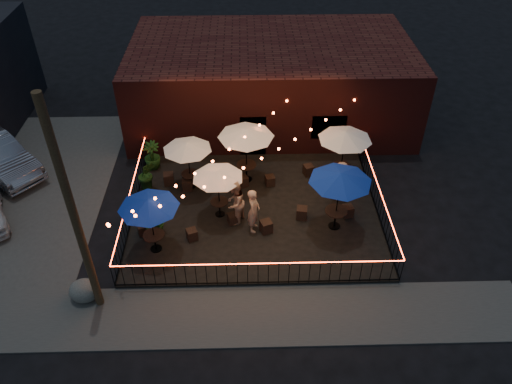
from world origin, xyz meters
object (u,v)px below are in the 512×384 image
utility_pole (74,216)px  cafe_table_1 (187,147)px  boulder (84,291)px  cafe_table_2 (218,175)px  cafe_table_3 (246,133)px  cafe_table_4 (341,178)px  cooler (143,208)px  cafe_table_5 (345,136)px  cafe_table_0 (148,204)px

utility_pole → cafe_table_1: size_ratio=3.34×
boulder → cafe_table_2: bearing=42.2°
cafe_table_3 → cafe_table_1: bearing=-169.6°
cafe_table_1 → cafe_table_2: size_ratio=0.91×
cafe_table_4 → cooler: (-7.62, 0.78, -1.94)m
cooler → boulder: 4.28m
cafe_table_1 → cafe_table_2: bearing=-54.9°
cafe_table_1 → cafe_table_5: (6.57, 0.27, 0.22)m
cafe_table_5 → cafe_table_1: bearing=-177.6°
cafe_table_4 → cafe_table_1: bearing=155.2°
cafe_table_1 → cafe_table_3: (2.44, 0.44, 0.33)m
cafe_table_2 → cooler: size_ratio=2.85×
cafe_table_0 → cafe_table_5: 8.63m
cafe_table_3 → cooler: 5.18m
utility_pole → cafe_table_3: size_ratio=3.04×
cafe_table_1 → cafe_table_5: 6.58m
cafe_table_5 → boulder: cafe_table_5 is taller
cafe_table_4 → cooler: cafe_table_4 is taller
cafe_table_1 → cafe_table_2: cafe_table_1 is taller
cafe_table_0 → cafe_table_2: bearing=39.3°
cafe_table_0 → cafe_table_4: bearing=8.9°
cafe_table_4 → cafe_table_2: bearing=169.6°
cafe_table_3 → utility_pole: bearing=-127.3°
cafe_table_0 → cafe_table_5: bearing=28.2°
cafe_table_3 → cafe_table_5: 4.14m
cafe_table_5 → utility_pole: bearing=-144.8°
cafe_table_5 → boulder: (-9.74, -6.24, -2.07)m
cafe_table_3 → cooler: bearing=-150.2°
cafe_table_0 → cafe_table_3: cafe_table_3 is taller
utility_pole → cooler: size_ratio=8.61×
cafe_table_2 → cafe_table_4: size_ratio=1.00×
cafe_table_4 → boulder: size_ratio=2.72×
cafe_table_1 → cafe_table_2: 2.30m
cafe_table_1 → cafe_table_5: bearing=2.4°
cafe_table_0 → cafe_table_1: (1.03, 3.81, -0.13)m
cafe_table_3 → boulder: bearing=-131.2°
utility_pole → cafe_table_5: 11.37m
utility_pole → cafe_table_0: size_ratio=3.12×
boulder → cafe_table_0: bearing=45.2°
cafe_table_4 → cafe_table_5: cafe_table_4 is taller
utility_pole → cafe_table_0: utility_pole is taller
cafe_table_2 → utility_pole: bearing=-132.4°
cafe_table_3 → cafe_table_4: 4.68m
cafe_table_3 → boulder: size_ratio=2.72×
utility_pole → cafe_table_0: bearing=56.4°
cafe_table_1 → cooler: 3.05m
utility_pole → cooler: bearing=78.1°
cafe_table_3 → cafe_table_4: (3.45, -3.17, 0.00)m
utility_pole → cafe_table_4: 9.32m
utility_pole → cafe_table_2: bearing=47.6°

